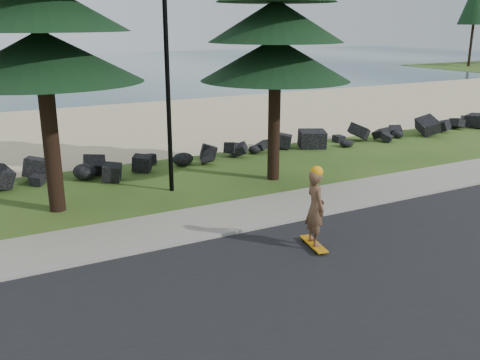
# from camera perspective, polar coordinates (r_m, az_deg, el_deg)

# --- Properties ---
(ground) EXTENTS (160.00, 160.00, 0.00)m
(ground) POSITION_cam_1_polar(r_m,az_deg,el_deg) (14.19, -2.61, -4.57)
(ground) COLOR #294616
(ground) RESTS_ON ground
(road) EXTENTS (160.00, 7.00, 0.02)m
(road) POSITION_cam_1_polar(r_m,az_deg,el_deg) (10.68, 8.14, -12.19)
(road) COLOR black
(road) RESTS_ON ground
(kerb) EXTENTS (160.00, 0.20, 0.10)m
(kerb) POSITION_cam_1_polar(r_m,az_deg,el_deg) (13.43, -0.94, -5.60)
(kerb) COLOR gray
(kerb) RESTS_ON ground
(sidewalk) EXTENTS (160.00, 2.00, 0.08)m
(sidewalk) POSITION_cam_1_polar(r_m,az_deg,el_deg) (14.35, -2.96, -4.17)
(sidewalk) COLOR #A19586
(sidewalk) RESTS_ON ground
(beach_sand) EXTENTS (160.00, 15.00, 0.01)m
(beach_sand) POSITION_cam_1_polar(r_m,az_deg,el_deg) (27.54, -15.84, 5.25)
(beach_sand) COLOR tan
(beach_sand) RESTS_ON ground
(ocean) EXTENTS (160.00, 58.00, 0.01)m
(ocean) POSITION_cam_1_polar(r_m,az_deg,el_deg) (63.43, -23.35, 10.63)
(ocean) COLOR #2F515B
(ocean) RESTS_ON ground
(seawall_boulders) EXTENTS (60.00, 2.40, 1.10)m
(seawall_boulders) POSITION_cam_1_polar(r_m,az_deg,el_deg) (19.15, -9.88, 0.83)
(seawall_boulders) COLOR black
(seawall_boulders) RESTS_ON ground
(lamp_post) EXTENTS (0.25, 0.14, 8.14)m
(lamp_post) POSITION_cam_1_polar(r_m,az_deg,el_deg) (16.22, -7.83, 12.96)
(lamp_post) COLOR black
(lamp_post) RESTS_ON ground
(skateboarder) EXTENTS (0.54, 1.09, 1.98)m
(skateboarder) POSITION_cam_1_polar(r_m,az_deg,el_deg) (12.42, 8.04, -2.97)
(skateboarder) COLOR #C2790B
(skateboarder) RESTS_ON ground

